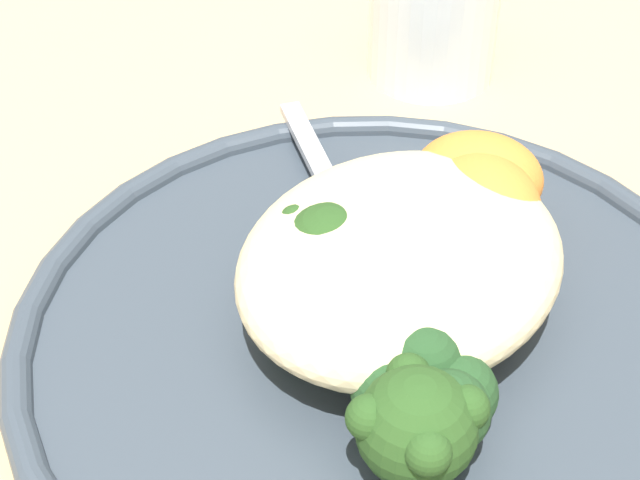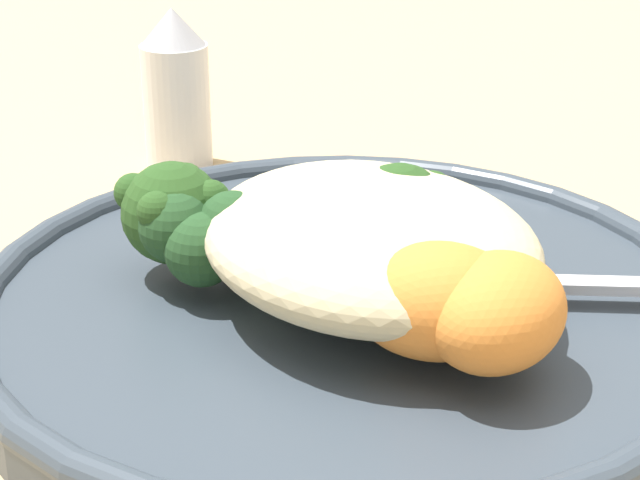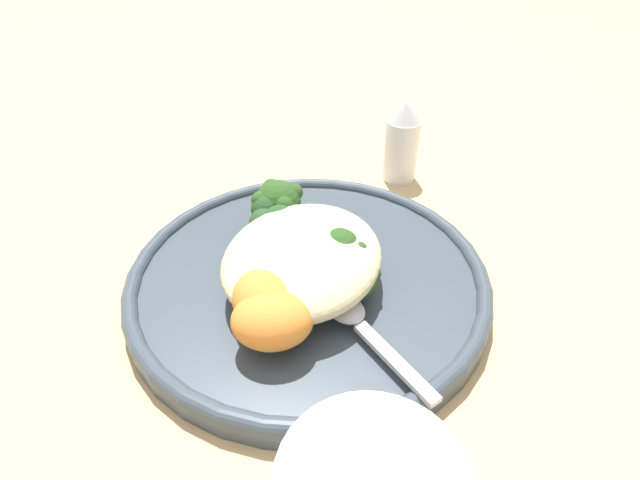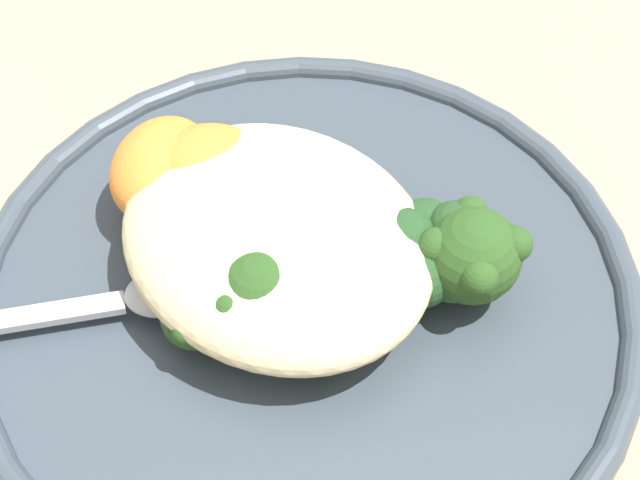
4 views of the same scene
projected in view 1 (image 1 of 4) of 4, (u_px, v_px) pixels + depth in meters
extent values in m
plane|color=tan|center=(341.00, 341.00, 0.42)|extent=(4.00, 4.00, 0.00)
cylinder|color=#38424C|center=(372.00, 355.00, 0.40)|extent=(0.28, 0.28, 0.02)
torus|color=#38424C|center=(373.00, 340.00, 0.40)|extent=(0.28, 0.28, 0.01)
ellipsoid|color=beige|center=(401.00, 261.00, 0.39)|extent=(0.13, 0.11, 0.04)
ellipsoid|color=#ADC675|center=(397.00, 252.00, 0.41)|extent=(0.04, 0.07, 0.02)
sphere|color=#284C1E|center=(308.00, 226.00, 0.41)|extent=(0.03, 0.03, 0.03)
sphere|color=#284C1E|center=(319.00, 233.00, 0.40)|extent=(0.01, 0.01, 0.01)
sphere|color=#284C1E|center=(325.00, 203.00, 0.42)|extent=(0.01, 0.01, 0.01)
sphere|color=#284C1E|center=(282.00, 214.00, 0.41)|extent=(0.01, 0.01, 0.01)
ellipsoid|color=#ADC675|center=(406.00, 269.00, 0.41)|extent=(0.06, 0.05, 0.01)
sphere|color=#284C1E|center=(329.00, 255.00, 0.39)|extent=(0.04, 0.04, 0.04)
sphere|color=#284C1E|center=(364.00, 258.00, 0.38)|extent=(0.01, 0.01, 0.01)
sphere|color=#284C1E|center=(297.00, 224.00, 0.40)|extent=(0.01, 0.01, 0.01)
ellipsoid|color=#ADC675|center=(390.00, 281.00, 0.40)|extent=(0.07, 0.03, 0.02)
sphere|color=#284C1E|center=(317.00, 303.00, 0.38)|extent=(0.03, 0.03, 0.03)
sphere|color=#284C1E|center=(332.00, 315.00, 0.36)|extent=(0.01, 0.01, 0.01)
sphere|color=#284C1E|center=(340.00, 271.00, 0.38)|extent=(0.01, 0.01, 0.01)
sphere|color=#284C1E|center=(280.00, 287.00, 0.37)|extent=(0.01, 0.01, 0.01)
ellipsoid|color=#ADC675|center=(425.00, 336.00, 0.37)|extent=(0.10, 0.07, 0.02)
sphere|color=#284C1E|center=(417.00, 427.00, 0.33)|extent=(0.04, 0.04, 0.04)
sphere|color=#284C1E|center=(428.00, 452.00, 0.32)|extent=(0.01, 0.01, 0.01)
sphere|color=#284C1E|center=(466.00, 408.00, 0.33)|extent=(0.01, 0.01, 0.01)
sphere|color=#284C1E|center=(409.00, 376.00, 0.34)|extent=(0.01, 0.01, 0.01)
sphere|color=#284C1E|center=(369.00, 418.00, 0.33)|extent=(0.01, 0.01, 0.01)
ellipsoid|color=orange|center=(483.00, 206.00, 0.42)|extent=(0.07, 0.07, 0.04)
ellipsoid|color=orange|center=(478.00, 178.00, 0.43)|extent=(0.06, 0.07, 0.04)
sphere|color=#234723|center=(405.00, 422.00, 0.34)|extent=(0.03, 0.03, 0.03)
sphere|color=#234723|center=(448.00, 412.00, 0.34)|extent=(0.03, 0.03, 0.03)
sphere|color=#234723|center=(457.00, 393.00, 0.35)|extent=(0.03, 0.03, 0.03)
sphere|color=#234723|center=(424.00, 364.00, 0.35)|extent=(0.03, 0.03, 0.03)
sphere|color=#234723|center=(392.00, 392.00, 0.35)|extent=(0.03, 0.03, 0.03)
cube|color=#B7B7BC|center=(311.00, 150.00, 0.47)|extent=(0.05, 0.06, 0.00)
ellipsoid|color=#B7B7BC|center=(349.00, 219.00, 0.43)|extent=(0.04, 0.04, 0.01)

